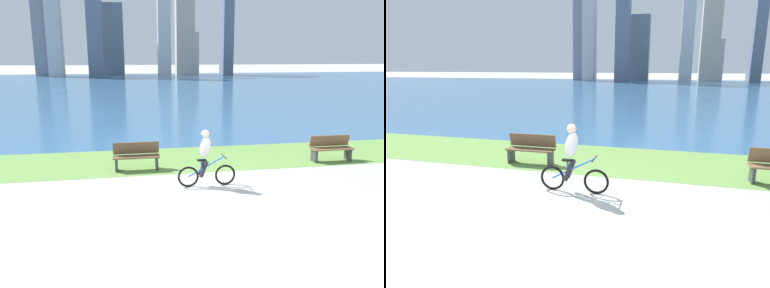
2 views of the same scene
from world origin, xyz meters
The scene contains 6 objects.
ground_plane centered at (0.00, 0.00, 0.00)m, with size 300.00×300.00×0.00m, color #B2AFA8.
grass_strip_bayside centered at (0.00, 3.92, 0.00)m, with size 120.00×3.44×0.01m, color #6B9947.
bay_water_surface centered at (0.00, 38.95, 0.00)m, with size 300.00×66.61×0.00m, color #386693.
cyclist_lead centered at (0.04, 0.95, 0.83)m, with size 1.69×0.52×1.65m.
bench_near_path centered at (-1.85, 2.93, 0.45)m, with size 1.50×0.47×0.90m.
city_skyline_far_shore centered at (-2.07, 63.96, 9.60)m, with size 36.90×8.61×23.67m.
Camera 2 is at (2.09, -6.22, 2.93)m, focal length 30.89 mm.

